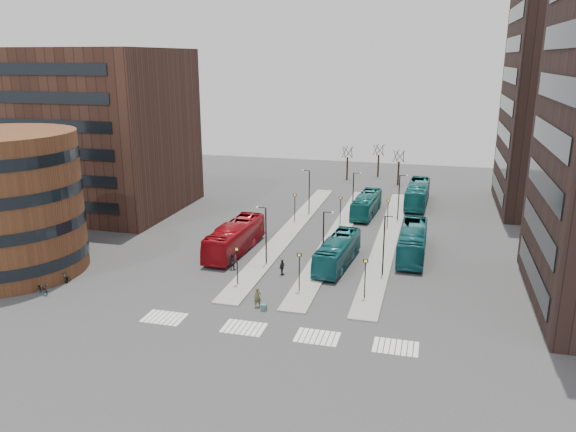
% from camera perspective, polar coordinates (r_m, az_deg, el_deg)
% --- Properties ---
extents(ground, '(160.00, 160.00, 0.00)m').
position_cam_1_polar(ground, '(42.28, -5.03, -13.79)').
color(ground, '#313134').
rests_on(ground, ground).
extents(island_left, '(2.50, 45.00, 0.15)m').
position_cam_1_polar(island_left, '(69.79, 0.20, -1.48)').
color(island_left, gray).
rests_on(island_left, ground).
extents(island_mid, '(2.50, 45.00, 0.15)m').
position_cam_1_polar(island_mid, '(68.58, 5.06, -1.86)').
color(island_mid, gray).
rests_on(island_mid, ground).
extents(island_right, '(2.50, 45.00, 0.15)m').
position_cam_1_polar(island_right, '(67.89, 10.05, -2.23)').
color(island_right, gray).
rests_on(island_right, ground).
extents(suitcase, '(0.46, 0.37, 0.56)m').
position_cam_1_polar(suitcase, '(48.50, -2.47, -9.28)').
color(suitcase, navy).
rests_on(suitcase, ground).
extents(red_bus, '(3.29, 12.03, 3.32)m').
position_cam_1_polar(red_bus, '(62.21, -5.42, -2.20)').
color(red_bus, maroon).
rests_on(red_bus, ground).
extents(teal_bus_a, '(3.41, 10.82, 2.96)m').
position_cam_1_polar(teal_bus_a, '(58.31, 5.05, -3.63)').
color(teal_bus_a, '#12575E').
rests_on(teal_bus_a, ground).
extents(teal_bus_b, '(3.14, 10.60, 2.91)m').
position_cam_1_polar(teal_bus_b, '(77.40, 7.97, 1.17)').
color(teal_bus_b, '#136261').
rests_on(teal_bus_b, ground).
extents(teal_bus_c, '(2.75, 11.60, 3.23)m').
position_cam_1_polar(teal_bus_c, '(62.23, 12.54, -2.56)').
color(teal_bus_c, '#12575E').
rests_on(teal_bus_c, ground).
extents(teal_bus_d, '(3.24, 12.14, 3.36)m').
position_cam_1_polar(teal_bus_d, '(83.91, 13.02, 2.22)').
color(teal_bus_d, '#146567').
rests_on(teal_bus_d, ground).
extents(traveller, '(0.78, 0.69, 1.79)m').
position_cam_1_polar(traveller, '(48.92, -3.10, -8.27)').
color(traveller, '#4D4D2E').
rests_on(traveller, ground).
extents(commuter_a, '(1.00, 0.90, 1.71)m').
position_cam_1_polar(commuter_a, '(57.48, -5.64, -4.60)').
color(commuter_a, black).
rests_on(commuter_a, ground).
extents(commuter_b, '(0.63, 1.00, 1.59)m').
position_cam_1_polar(commuter_b, '(55.80, -0.60, -5.23)').
color(commuter_b, black).
rests_on(commuter_b, ground).
extents(commuter_c, '(0.58, 0.97, 1.46)m').
position_cam_1_polar(commuter_c, '(53.97, 4.08, -6.10)').
color(commuter_c, black).
rests_on(commuter_c, ground).
extents(bicycle_near, '(2.01, 1.39, 1.00)m').
position_cam_1_polar(bicycle_near, '(56.25, -23.72, -6.79)').
color(bicycle_near, gray).
rests_on(bicycle_near, ground).
extents(bicycle_mid, '(1.85, 1.06, 1.07)m').
position_cam_1_polar(bicycle_mid, '(58.36, -21.96, -5.74)').
color(bicycle_mid, gray).
rests_on(bicycle_mid, ground).
extents(bicycle_far, '(1.71, 1.14, 0.85)m').
position_cam_1_polar(bicycle_far, '(58.32, -22.01, -5.88)').
color(bicycle_far, gray).
rests_on(bicycle_far, ground).
extents(crosswalk_stripes, '(22.35, 2.40, 0.01)m').
position_cam_1_polar(crosswalk_stripes, '(45.13, -1.15, -11.68)').
color(crosswalk_stripes, silver).
rests_on(crosswalk_stripes, ground).
extents(round_building, '(15.16, 15.16, 14.00)m').
position_cam_1_polar(round_building, '(61.97, -26.96, 1.16)').
color(round_building, brown).
rests_on(round_building, ground).
extents(office_block, '(25.00, 20.12, 22.00)m').
position_cam_1_polar(office_block, '(83.53, -19.59, 8.17)').
color(office_block, '#3F261D').
rests_on(office_block, ground).
extents(sign_poles, '(12.45, 22.12, 3.65)m').
position_cam_1_polar(sign_poles, '(61.38, 3.60, -1.68)').
color(sign_poles, black).
rests_on(sign_poles, ground).
extents(lamp_posts, '(14.04, 20.24, 6.12)m').
position_cam_1_polar(lamp_posts, '(65.60, 5.37, 0.50)').
color(lamp_posts, black).
rests_on(lamp_posts, ground).
extents(bare_trees, '(10.97, 8.14, 5.90)m').
position_cam_1_polar(bare_trees, '(99.31, 8.77, 5.14)').
color(bare_trees, black).
rests_on(bare_trees, ground).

